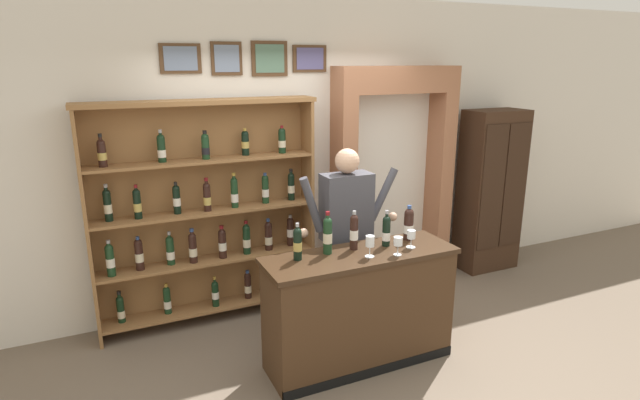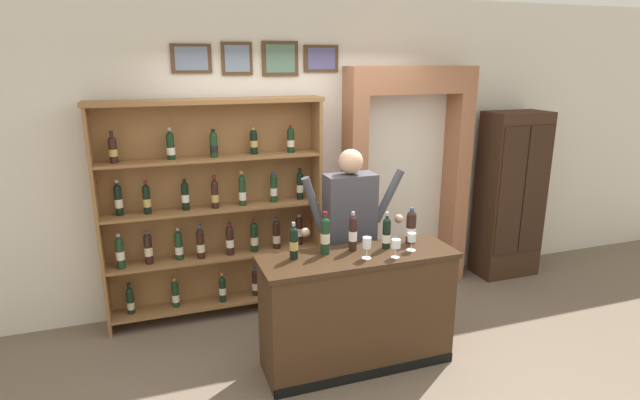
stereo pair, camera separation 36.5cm
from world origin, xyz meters
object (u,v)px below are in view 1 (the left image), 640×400
object	(u,v)px
shopkeeper	(346,221)
wine_glass_right	(411,236)
wine_glass_center	(370,243)
tasting_bottle_super_tuscan	(386,231)
tasting_bottle_bianco	(409,224)
tasting_bottle_rosso	(298,243)
side_cabinet	(490,191)
tasting_bottle_grappa	(354,231)
tasting_bottle_riserva	(328,234)
tasting_counter	(359,309)
wine_glass_spare	(398,242)
wine_shelf	(206,209)

from	to	relation	value
shopkeeper	wine_glass_right	bearing A→B (deg)	-62.04
wine_glass_center	tasting_bottle_super_tuscan	bearing A→B (deg)	32.80
tasting_bottle_bianco	wine_glass_center	xyz separation A→B (m)	(-0.49, -0.21, -0.02)
tasting_bottle_rosso	wine_glass_center	world-z (taller)	tasting_bottle_rosso
side_cabinet	tasting_bottle_grappa	xyz separation A→B (m)	(-2.38, -1.05, 0.17)
side_cabinet	tasting_bottle_riserva	bearing A→B (deg)	-158.20
tasting_counter	tasting_bottle_riserva	world-z (taller)	tasting_bottle_riserva
tasting_bottle_riserva	tasting_bottle_bianco	xyz separation A→B (m)	(0.75, 0.01, -0.02)
tasting_counter	tasting_bottle_rosso	bearing A→B (deg)	170.36
wine_glass_right	wine_glass_center	bearing A→B (deg)	-174.86
shopkeeper	tasting_bottle_bianco	distance (m)	0.55
shopkeeper	wine_glass_spare	bearing A→B (deg)	-80.60
shopkeeper	tasting_bottle_super_tuscan	xyz separation A→B (m)	(0.13, -0.44, 0.03)
tasting_bottle_rosso	tasting_bottle_bianco	world-z (taller)	tasting_bottle_bianco
shopkeeper	tasting_bottle_bianco	xyz separation A→B (m)	(0.38, -0.39, 0.04)
wine_glass_spare	tasting_bottle_grappa	bearing A→B (deg)	134.45
tasting_counter	tasting_bottle_super_tuscan	bearing A→B (deg)	13.01
wine_glass_spare	tasting_counter	bearing A→B (deg)	147.51
tasting_bottle_grappa	tasting_bottle_super_tuscan	xyz separation A→B (m)	(0.28, -0.04, -0.02)
tasting_bottle_rosso	tasting_bottle_riserva	xyz separation A→B (m)	(0.26, 0.02, 0.02)
tasting_counter	tasting_bottle_rosso	size ratio (longest dim) A/B	5.38
wine_glass_right	wine_glass_spare	world-z (taller)	wine_glass_spare
tasting_bottle_rosso	wine_glass_right	world-z (taller)	tasting_bottle_rosso
side_cabinet	tasting_counter	world-z (taller)	side_cabinet
side_cabinet	wine_glass_right	size ratio (longest dim) A/B	12.87
side_cabinet	shopkeeper	world-z (taller)	side_cabinet
tasting_counter	tasting_bottle_bianco	size ratio (longest dim) A/B	5.23
tasting_bottle_grappa	wine_glass_spare	bearing A→B (deg)	-45.55
tasting_bottle_rosso	tasting_bottle_grappa	size ratio (longest dim) A/B	0.91
side_cabinet	tasting_bottle_riserva	xyz separation A→B (m)	(-2.61, -1.04, 0.17)
wine_shelf	side_cabinet	distance (m)	3.31
tasting_bottle_super_tuscan	wine_glass_center	xyz separation A→B (m)	(-0.24, -0.16, -0.01)
tasting_bottle_bianco	wine_glass_spare	world-z (taller)	tasting_bottle_bianco
tasting_counter	tasting_bottle_riserva	xyz separation A→B (m)	(-0.24, 0.11, 0.64)
wine_shelf	wine_glass_spare	xyz separation A→B (m)	(1.17, -1.41, -0.03)
side_cabinet	tasting_bottle_riserva	distance (m)	2.81
tasting_counter	shopkeeper	size ratio (longest dim) A/B	0.92
tasting_bottle_rosso	wine_glass_spare	xyz separation A→B (m)	(0.74, -0.24, -0.03)
side_cabinet	tasting_bottle_super_tuscan	distance (m)	2.37
wine_glass_center	wine_glass_spare	bearing A→B (deg)	-15.19
tasting_counter	side_cabinet	bearing A→B (deg)	25.86
tasting_bottle_riserva	tasting_bottle_grappa	xyz separation A→B (m)	(0.23, -0.00, -0.01)
tasting_bottle_bianco	wine_glass_right	xyz separation A→B (m)	(-0.09, -0.17, -0.04)
tasting_bottle_rosso	wine_glass_right	bearing A→B (deg)	-8.77
shopkeeper	tasting_bottle_riserva	size ratio (longest dim) A/B	4.97
tasting_bottle_riserva	side_cabinet	bearing A→B (deg)	21.80
wine_glass_right	wine_glass_spare	distance (m)	0.21
wine_shelf	tasting_bottle_riserva	bearing A→B (deg)	-58.95
side_cabinet	wine_glass_center	distance (m)	2.66
side_cabinet	tasting_bottle_bianco	distance (m)	2.13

